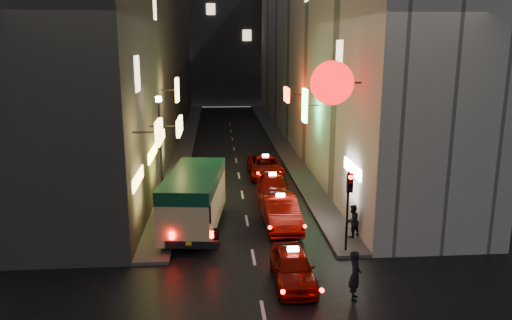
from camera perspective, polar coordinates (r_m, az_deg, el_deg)
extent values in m
cube|color=#33312E|center=(45.55, -13.16, 13.03)|extent=(6.00, 52.00, 18.00)
cube|color=#F0C354|center=(21.48, -11.03, 3.15)|extent=(0.18, 1.52, 1.02)
cube|color=#F0C354|center=(26.75, -8.74, 3.86)|extent=(0.18, 2.46, 0.85)
cube|color=#F0C354|center=(32.89, -9.01, 7.92)|extent=(0.18, 1.37, 1.52)
cube|color=#F0C354|center=(22.68, -13.36, -2.08)|extent=(0.10, 2.89, 0.55)
cube|color=yellow|center=(27.79, -11.75, 0.78)|extent=(0.10, 3.46, 0.55)
cube|color=#F0C354|center=(32.61, -10.70, 2.63)|extent=(0.10, 2.72, 0.55)
cube|color=#FFE5B2|center=(23.38, -13.45, 9.57)|extent=(0.06, 1.30, 1.60)
cube|color=#FFE5B2|center=(31.36, -11.53, 16.88)|extent=(0.06, 1.30, 1.60)
cube|color=#ADA89E|center=(46.06, 7.49, 13.25)|extent=(6.00, 52.00, 18.00)
cylinder|color=#F20A0A|center=(22.55, 8.70, 8.70)|extent=(1.95, 0.18, 1.95)
cube|color=#32FF70|center=(31.71, 5.59, 6.22)|extent=(0.18, 1.11, 2.09)
cube|color=#FF2F0C|center=(36.88, 3.53, 7.46)|extent=(0.18, 1.90, 1.04)
cube|color=white|center=(24.21, 10.99, -1.00)|extent=(0.10, 2.85, 0.55)
cube|color=#FFE5B2|center=(26.87, 9.51, 11.65)|extent=(0.06, 1.30, 1.60)
cube|color=#333338|center=(77.12, -3.59, 14.72)|extent=(30.00, 10.00, 22.00)
cube|color=#4B4846|center=(46.00, -7.96, 2.05)|extent=(1.50, 52.00, 0.15)
cube|color=#4B4846|center=(46.27, 2.61, 2.23)|extent=(1.50, 52.00, 0.15)
cube|color=tan|center=(24.13, -7.06, -4.30)|extent=(3.07, 6.81, 2.41)
cube|color=#0B3A23|center=(23.87, -7.12, -2.16)|extent=(3.09, 6.83, 0.60)
cube|color=black|center=(24.37, -7.04, -3.53)|extent=(2.78, 4.20, 0.55)
cube|color=black|center=(21.44, -7.34, -9.55)|extent=(2.26, 0.45, 0.33)
cube|color=#FF0A05|center=(21.27, -9.62, -8.55)|extent=(0.20, 0.06, 0.31)
cube|color=#FF0A05|center=(21.18, -5.13, -8.50)|extent=(0.20, 0.06, 0.31)
cylinder|color=black|center=(26.57, -9.04, -5.46)|extent=(0.24, 0.83, 0.83)
cylinder|color=black|center=(22.52, -4.54, -8.79)|extent=(0.24, 0.83, 0.83)
imported|color=#790700|center=(19.16, 4.22, -11.81)|extent=(1.94, 4.68, 1.48)
cube|color=white|center=(18.82, 4.26, -9.51)|extent=(0.42, 0.18, 0.16)
sphere|color=#FF0A05|center=(17.18, 3.08, -14.81)|extent=(0.16, 0.16, 0.16)
sphere|color=#FF0A05|center=(17.39, 7.52, -14.55)|extent=(0.16, 0.16, 0.16)
imported|color=#790700|center=(24.67, 2.79, -5.63)|extent=(2.46, 5.62, 1.76)
cube|color=white|center=(24.38, 2.82, -3.47)|extent=(0.43, 0.19, 0.16)
sphere|color=#FF0A05|center=(22.22, 1.61, -7.71)|extent=(0.16, 0.16, 0.16)
sphere|color=#FF0A05|center=(22.44, 5.61, -7.56)|extent=(0.16, 0.16, 0.16)
imported|color=#790700|center=(29.27, 1.92, -2.81)|extent=(2.31, 5.00, 1.55)
cube|color=white|center=(29.05, 1.93, -1.16)|extent=(0.43, 0.21, 0.16)
sphere|color=#FF0A05|center=(27.08, 0.99, -4.08)|extent=(0.16, 0.16, 0.16)
sphere|color=#FF0A05|center=(27.24, 3.88, -4.00)|extent=(0.16, 0.16, 0.16)
imported|color=#790700|center=(33.89, 1.09, -0.57)|extent=(2.11, 4.99, 1.58)
cube|color=white|center=(33.69, 1.10, 0.89)|extent=(0.42, 0.19, 0.16)
sphere|color=#FF0A05|center=(31.64, 0.23, -1.51)|extent=(0.16, 0.16, 0.16)
sphere|color=#FF0A05|center=(31.79, 2.74, -1.46)|extent=(0.16, 0.16, 0.16)
imported|color=black|center=(18.22, 11.28, -12.45)|extent=(0.58, 0.76, 2.04)
imported|color=black|center=(23.34, 10.96, -6.62)|extent=(0.77, 0.70, 1.74)
cylinder|color=black|center=(21.55, 10.40, -5.79)|extent=(0.10, 0.10, 3.50)
cube|color=black|center=(21.00, 10.67, -2.59)|extent=(0.26, 0.18, 0.80)
sphere|color=#FF0A05|center=(20.83, 10.77, -1.96)|extent=(0.18, 0.18, 0.18)
sphere|color=black|center=(20.90, 10.74, -2.67)|extent=(0.17, 0.17, 0.17)
sphere|color=black|center=(20.98, 10.71, -3.38)|extent=(0.17, 0.17, 0.17)
cylinder|color=black|center=(24.88, -10.78, -0.25)|extent=(0.12, 0.12, 6.00)
cylinder|color=#FFE5BF|center=(24.37, -11.09, 6.86)|extent=(0.28, 0.28, 0.25)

